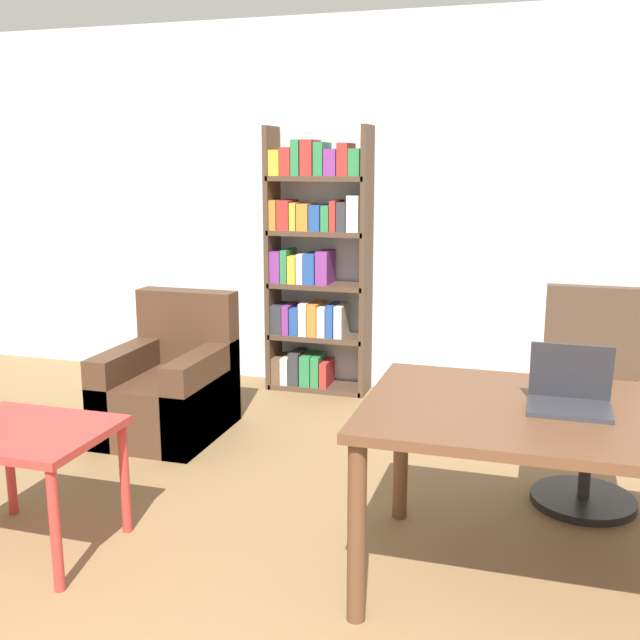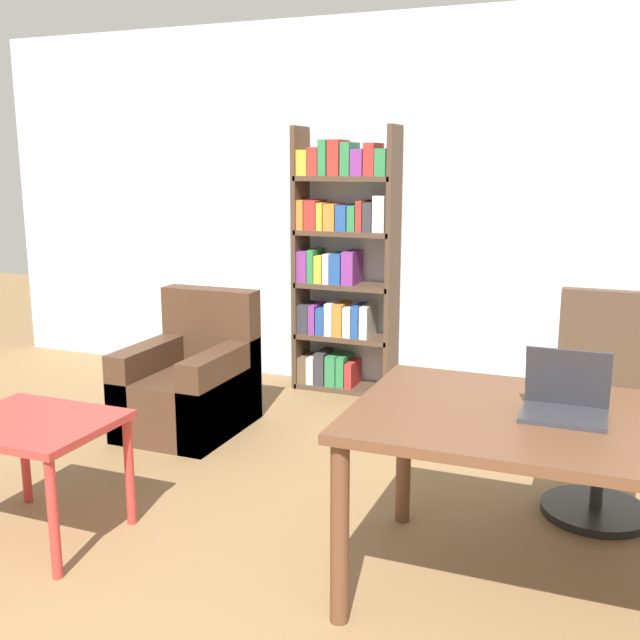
{
  "view_description": "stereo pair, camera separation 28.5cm",
  "coord_description": "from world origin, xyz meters",
  "px_view_note": "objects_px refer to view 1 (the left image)",
  "views": [
    {
      "loc": [
        0.69,
        -0.85,
        1.69
      ],
      "look_at": [
        -0.23,
        2.23,
        1.0
      ],
      "focal_mm": 42.0,
      "sensor_mm": 36.0,
      "label": 1
    },
    {
      "loc": [
        0.96,
        -0.75,
        1.69
      ],
      "look_at": [
        -0.23,
        2.23,
        1.0
      ],
      "focal_mm": 42.0,
      "sensor_mm": 36.0,
      "label": 2
    }
  ],
  "objects_px": {
    "desk": "(599,434)",
    "office_chair": "(589,406)",
    "laptop": "(570,395)",
    "bookshelf": "(314,264)",
    "armchair": "(170,390)",
    "side_table_blue": "(26,446)"
  },
  "relations": [
    {
      "from": "desk",
      "to": "office_chair",
      "type": "height_order",
      "value": "office_chair"
    },
    {
      "from": "laptop",
      "to": "desk",
      "type": "bearing_deg",
      "value": -16.3
    },
    {
      "from": "office_chair",
      "to": "bookshelf",
      "type": "distance_m",
      "value": 2.38
    },
    {
      "from": "desk",
      "to": "armchair",
      "type": "bearing_deg",
      "value": 154.65
    },
    {
      "from": "desk",
      "to": "side_table_blue",
      "type": "bearing_deg",
      "value": -171.92
    },
    {
      "from": "office_chair",
      "to": "bookshelf",
      "type": "height_order",
      "value": "bookshelf"
    },
    {
      "from": "desk",
      "to": "laptop",
      "type": "height_order",
      "value": "laptop"
    },
    {
      "from": "laptop",
      "to": "side_table_blue",
      "type": "distance_m",
      "value": 2.27
    },
    {
      "from": "side_table_blue",
      "to": "armchair",
      "type": "relative_size",
      "value": 0.8
    },
    {
      "from": "side_table_blue",
      "to": "bookshelf",
      "type": "bearing_deg",
      "value": 79.64
    },
    {
      "from": "desk",
      "to": "side_table_blue",
      "type": "relative_size",
      "value": 2.57
    },
    {
      "from": "desk",
      "to": "side_table_blue",
      "type": "distance_m",
      "value": 2.36
    },
    {
      "from": "laptop",
      "to": "office_chair",
      "type": "height_order",
      "value": "office_chair"
    },
    {
      "from": "desk",
      "to": "office_chair",
      "type": "distance_m",
      "value": 0.94
    },
    {
      "from": "bookshelf",
      "to": "laptop",
      "type": "bearing_deg",
      "value": -52.71
    },
    {
      "from": "laptop",
      "to": "bookshelf",
      "type": "relative_size",
      "value": 0.16
    },
    {
      "from": "desk",
      "to": "bookshelf",
      "type": "xyz_separation_m",
      "value": [
        -1.85,
        2.31,
        0.28
      ]
    },
    {
      "from": "laptop",
      "to": "armchair",
      "type": "bearing_deg",
      "value": 154.25
    },
    {
      "from": "armchair",
      "to": "bookshelf",
      "type": "height_order",
      "value": "bookshelf"
    },
    {
      "from": "laptop",
      "to": "armchair",
      "type": "relative_size",
      "value": 0.36
    },
    {
      "from": "desk",
      "to": "bookshelf",
      "type": "height_order",
      "value": "bookshelf"
    },
    {
      "from": "office_chair",
      "to": "bookshelf",
      "type": "bearing_deg",
      "value": 143.26
    }
  ]
}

